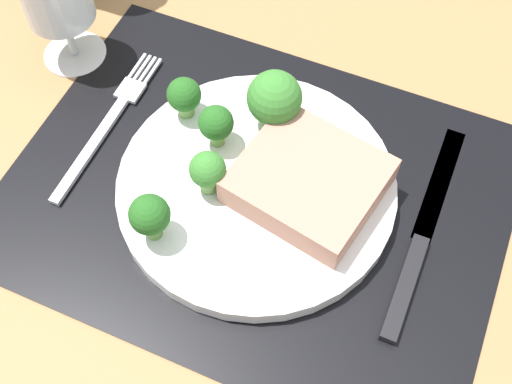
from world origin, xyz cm
name	(u,v)px	position (x,y,z in cm)	size (l,w,h in cm)	color
ground_plane	(256,202)	(0.00, 0.00, -1.50)	(140.00, 110.00, 3.00)	#996D42
placemat	(256,193)	(0.00, 0.00, 0.15)	(44.87, 34.14, 0.30)	black
plate	(256,187)	(0.00, 0.00, 1.10)	(25.26, 25.26, 1.60)	white
steak	(309,181)	(4.49, 1.11, 3.39)	(11.91, 10.93, 2.98)	tan
broccoli_front_edge	(274,99)	(-1.14, 6.78, 5.51)	(5.09, 5.09, 6.25)	#6B994C
broccoli_back_left	(208,171)	(-3.64, -2.11, 4.59)	(3.24, 3.24, 4.55)	#6B994C
broccoli_near_steak	(150,216)	(-5.95, -8.18, 5.06)	(3.48, 3.48, 5.09)	#5B8942
broccoli_near_fork	(216,124)	(-5.08, 2.66, 4.70)	(3.24, 3.24, 4.58)	#5B8942
broccoli_center	(184,96)	(-9.26, 4.59, 4.45)	(3.25, 3.25, 4.35)	#6B994C
fork	(108,122)	(-16.34, 1.42, 0.55)	(2.40, 19.20, 0.50)	silver
knife	(419,244)	(15.21, 0.53, 0.60)	(1.80, 23.00, 0.80)	black
wine_glass	(57,0)	(-24.35, 8.20, 7.52)	(6.72, 6.72, 11.06)	silver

